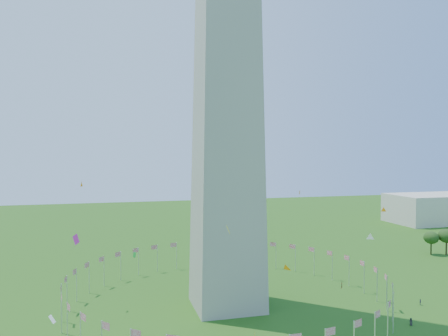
# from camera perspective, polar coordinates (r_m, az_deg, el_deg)

# --- Properties ---
(flag_ring) EXTENTS (80.24, 80.24, 9.00)m
(flag_ring) POSITION_cam_1_polar(r_m,az_deg,el_deg) (116.26, 0.37, -15.53)
(flag_ring) COLOR silver
(flag_ring) RESTS_ON ground
(gov_building_east_a) EXTENTS (50.00, 30.00, 16.00)m
(gov_building_east_a) POSITION_cam_1_polar(r_m,az_deg,el_deg) (275.59, 25.89, -4.77)
(gov_building_east_a) COLOR beige
(gov_building_east_a) RESTS_ON ground
(kites_aloft) EXTENTS (110.22, 78.53, 31.71)m
(kites_aloft) POSITION_cam_1_polar(r_m,az_deg,el_deg) (91.28, 9.49, -11.96)
(kites_aloft) COLOR orange
(kites_aloft) RESTS_ON ground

